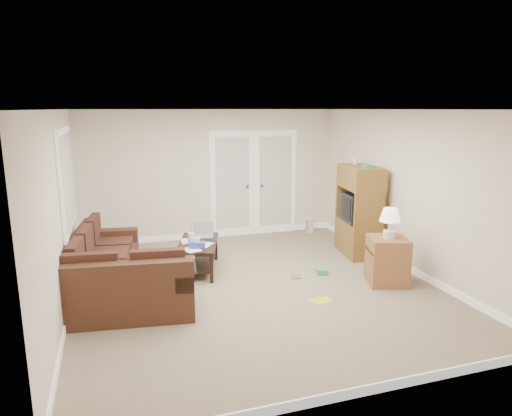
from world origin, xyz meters
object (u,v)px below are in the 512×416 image
object	(u,v)px
coffee_table	(199,255)
tv_armoire	(359,210)
sectional_sofa	(112,276)
side_cabinet	(387,257)

from	to	relation	value
coffee_table	tv_armoire	world-z (taller)	tv_armoire
sectional_sofa	coffee_table	size ratio (longest dim) A/B	2.15
sectional_sofa	side_cabinet	bearing A→B (deg)	-2.84
tv_armoire	sectional_sofa	bearing A→B (deg)	-162.13
coffee_table	side_cabinet	world-z (taller)	side_cabinet
tv_armoire	side_cabinet	distance (m)	1.47
coffee_table	tv_armoire	xyz separation A→B (m)	(2.83, -0.01, 0.53)
sectional_sofa	tv_armoire	bearing A→B (deg)	16.90
sectional_sofa	tv_armoire	size ratio (longest dim) A/B	1.63
coffee_table	tv_armoire	size ratio (longest dim) A/B	0.76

